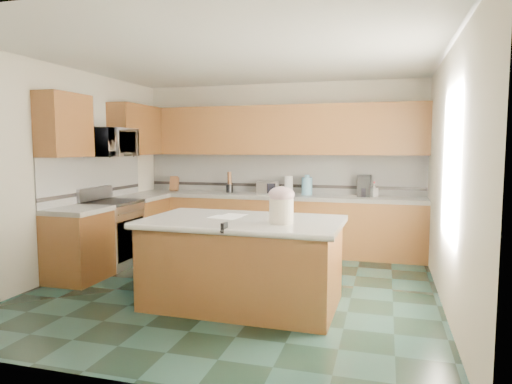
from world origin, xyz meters
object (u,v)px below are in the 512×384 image
(treat_jar, at_px, (281,211))
(knife_block, at_px, (174,184))
(island_base, at_px, (243,265))
(island_top, at_px, (243,222))
(toaster_oven, at_px, (268,188))
(soap_bottle_island, at_px, (282,202))
(coffee_maker, at_px, (364,186))

(treat_jar, bearing_deg, knife_block, 119.32)
(island_base, xyz_separation_m, knife_block, (-2.04, 2.56, 0.61))
(island_base, relative_size, island_top, 0.95)
(island_base, height_order, island_top, island_top)
(knife_block, distance_m, toaster_oven, 1.65)
(soap_bottle_island, height_order, coffee_maker, coffee_maker)
(knife_block, xyz_separation_m, coffee_maker, (3.16, 0.03, 0.04))
(knife_block, xyz_separation_m, toaster_oven, (1.65, 0.00, -0.02))
(island_top, xyz_separation_m, knife_block, (-2.04, 2.56, 0.15))
(island_top, distance_m, soap_bottle_island, 0.51)
(treat_jar, relative_size, toaster_oven, 0.72)
(treat_jar, height_order, coffee_maker, coffee_maker)
(island_top, relative_size, treat_jar, 8.22)
(soap_bottle_island, distance_m, toaster_oven, 2.37)
(soap_bottle_island, bearing_deg, toaster_oven, 88.81)
(island_base, xyz_separation_m, soap_bottle_island, (0.35, 0.31, 0.65))
(island_base, height_order, knife_block, knife_block)
(knife_block, bearing_deg, coffee_maker, -12.43)
(island_base, distance_m, soap_bottle_island, 0.80)
(toaster_oven, bearing_deg, soap_bottle_island, -81.09)
(treat_jar, xyz_separation_m, knife_block, (-2.50, 2.73, -0.00))
(treat_jar, relative_size, coffee_maker, 0.76)
(knife_block, relative_size, coffee_maker, 0.75)
(island_base, relative_size, treat_jar, 7.82)
(island_base, height_order, coffee_maker, coffee_maker)
(island_base, height_order, treat_jar, treat_jar)
(soap_bottle_island, xyz_separation_m, toaster_oven, (-0.74, 2.25, -0.06))
(knife_block, height_order, coffee_maker, coffee_maker)
(island_base, bearing_deg, treat_jar, -19.37)
(knife_block, relative_size, toaster_oven, 0.71)
(island_top, xyz_separation_m, coffee_maker, (1.12, 2.59, 0.19))
(island_top, distance_m, treat_jar, 0.51)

